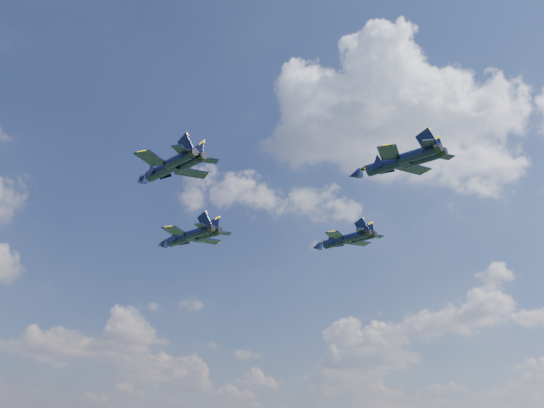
% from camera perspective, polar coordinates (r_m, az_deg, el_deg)
% --- Properties ---
extents(jet_lead, '(12.97, 17.12, 4.04)m').
position_cam_1_polar(jet_lead, '(112.90, -8.56, -3.22)').
color(jet_lead, black).
extents(jet_left, '(12.36, 16.04, 3.81)m').
position_cam_1_polar(jet_left, '(90.20, -10.38, 3.13)').
color(jet_left, black).
extents(jet_right, '(11.74, 15.24, 3.62)m').
position_cam_1_polar(jet_right, '(115.64, 6.09, -3.53)').
color(jet_right, black).
extents(jet_slot, '(12.26, 16.24, 3.83)m').
position_cam_1_polar(jet_slot, '(89.15, 10.65, 3.62)').
color(jet_slot, black).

